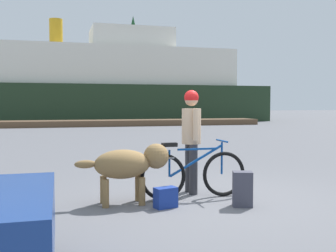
% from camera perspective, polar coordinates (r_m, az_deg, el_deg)
% --- Properties ---
extents(ground_plane, '(160.00, 160.00, 0.00)m').
position_cam_1_polar(ground_plane, '(6.41, 5.80, -10.36)').
color(ground_plane, slate).
extents(bicycle, '(1.74, 0.44, 0.92)m').
position_cam_1_polar(bicycle, '(6.40, 3.63, -6.79)').
color(bicycle, black).
rests_on(bicycle, ground_plane).
extents(person_cyclist, '(0.32, 0.53, 1.73)m').
position_cam_1_polar(person_cyclist, '(6.70, 3.34, -0.75)').
color(person_cyclist, '#333338').
rests_on(person_cyclist, ground_plane).
extents(dog, '(1.41, 0.51, 0.90)m').
position_cam_1_polar(dog, '(6.04, -5.56, -5.40)').
color(dog, olive).
rests_on(dog, ground_plane).
extents(backpack, '(0.33, 0.28, 0.51)m').
position_cam_1_polar(backpack, '(6.01, 10.54, -8.80)').
color(backpack, '#3F3F4C').
rests_on(backpack, ground_plane).
extents(handbag_pannier, '(0.36, 0.26, 0.30)m').
position_cam_1_polar(handbag_pannier, '(5.86, -0.34, -10.14)').
color(handbag_pannier, navy).
rests_on(handbag_pannier, ground_plane).
extents(dock_pier, '(18.41, 2.35, 0.40)m').
position_cam_1_polar(dock_pier, '(27.99, -5.43, 0.46)').
color(dock_pier, brown).
rests_on(dock_pier, ground_plane).
extents(ferry_boat, '(29.11, 8.06, 8.68)m').
position_cam_1_polar(ferry_boat, '(35.78, -9.69, 5.57)').
color(ferry_boat, '#1E331E').
rests_on(ferry_boat, ground_plane).
extents(sailboat_moored, '(6.86, 1.92, 8.93)m').
position_cam_1_polar(sailboat_moored, '(38.13, -5.36, 1.64)').
color(sailboat_moored, silver).
rests_on(sailboat_moored, ground_plane).
extents(pine_tree_center, '(3.52, 3.52, 9.78)m').
position_cam_1_polar(pine_tree_center, '(50.41, -8.10, 8.72)').
color(pine_tree_center, '#4C331E').
rests_on(pine_tree_center, ground_plane).
extents(pine_tree_far_right, '(4.20, 4.20, 12.36)m').
position_cam_1_polar(pine_tree_far_right, '(50.51, -4.96, 10.04)').
color(pine_tree_far_right, '#4C331E').
rests_on(pine_tree_far_right, ground_plane).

